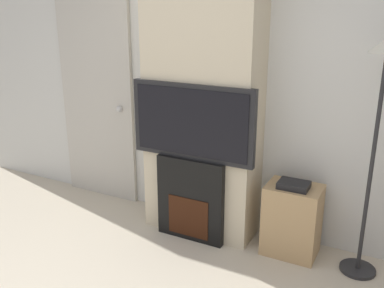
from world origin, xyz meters
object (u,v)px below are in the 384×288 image
(television, at_px, (192,122))
(media_stand, at_px, (292,219))
(fireplace, at_px, (192,199))
(floor_lamp, at_px, (379,113))

(television, bearing_deg, media_stand, 10.67)
(media_stand, bearing_deg, television, -169.33)
(fireplace, xyz_separation_m, floor_lamp, (1.37, 0.14, 0.89))
(television, relative_size, floor_lamp, 0.62)
(floor_lamp, height_order, media_stand, floor_lamp)
(fireplace, xyz_separation_m, television, (0.00, -0.00, 0.69))
(fireplace, relative_size, media_stand, 1.15)
(fireplace, distance_m, media_stand, 0.85)
(fireplace, height_order, media_stand, fireplace)
(television, distance_m, media_stand, 1.13)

